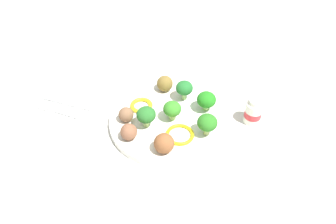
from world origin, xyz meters
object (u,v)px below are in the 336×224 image
(meatball_mid_right, at_px, (164,143))
(yogurt_bottle, at_px, (253,112))
(knife, at_px, (64,101))
(broccoli_floret_near_rim, at_px, (173,108))
(meatball_back_right, at_px, (126,115))
(fork, at_px, (56,110))
(plate, at_px, (168,121))
(pepper_ring_mid_left, at_px, (141,105))
(broccoli_floret_center, at_px, (184,88))
(pepper_ring_front_right, at_px, (180,135))
(broccoli_floret_mid_right, at_px, (207,123))
(broccoli_floret_front_right, at_px, (206,100))
(broccoli_floret_mid_left, at_px, (146,115))
(napkin, at_px, (63,108))
(meatball_front_left, at_px, (129,132))
(meatball_center, at_px, (165,84))

(meatball_mid_right, relative_size, yogurt_bottle, 0.68)
(knife, bearing_deg, broccoli_floret_near_rim, 179.70)
(meatball_back_right, xyz_separation_m, fork, (0.19, -0.00, -0.03))
(plate, height_order, pepper_ring_mid_left, pepper_ring_mid_left)
(broccoli_floret_center, relative_size, yogurt_bottle, 0.78)
(pepper_ring_front_right, bearing_deg, broccoli_floret_mid_right, -160.73)
(meatball_mid_right, bearing_deg, meatball_back_right, -32.46)
(broccoli_floret_mid_right, relative_size, knife, 0.37)
(pepper_ring_mid_left, distance_m, pepper_ring_front_right, 0.13)
(plate, bearing_deg, fork, 5.94)
(yogurt_bottle, bearing_deg, meatball_mid_right, 40.35)
(plate, bearing_deg, meatball_back_right, 17.57)
(pepper_ring_mid_left, xyz_separation_m, knife, (0.20, 0.02, -0.01))
(broccoli_floret_front_right, height_order, broccoli_floret_mid_left, broccoli_floret_mid_left)
(napkin, bearing_deg, pepper_ring_front_right, 173.23)
(meatball_back_right, bearing_deg, broccoli_floret_near_rim, -161.62)
(broccoli_floret_front_right, relative_size, broccoli_floret_mid_right, 0.93)
(meatball_mid_right, distance_m, fork, 0.30)
(broccoli_floret_near_rim, relative_size, pepper_ring_front_right, 0.77)
(broccoli_floret_near_rim, relative_size, knife, 0.34)
(fork, bearing_deg, broccoli_floret_front_right, -167.42)
(pepper_ring_mid_left, relative_size, yogurt_bottle, 0.84)
(knife, bearing_deg, broccoli_floret_center, -166.37)
(meatball_mid_right, bearing_deg, broccoli_floret_mid_right, -139.27)
(broccoli_floret_front_right, relative_size, meatball_back_right, 1.40)
(broccoli_floret_mid_right, distance_m, napkin, 0.37)
(broccoli_floret_mid_right, xyz_separation_m, fork, (0.38, -0.00, -0.04))
(plate, height_order, broccoli_floret_mid_left, broccoli_floret_mid_left)
(meatball_back_right, xyz_separation_m, meatball_mid_right, (-0.11, 0.07, 0.00))
(pepper_ring_mid_left, distance_m, fork, 0.21)
(broccoli_floret_front_right, distance_m, meatball_front_left, 0.20)
(meatball_center, xyz_separation_m, pepper_ring_mid_left, (0.04, 0.08, -0.02))
(broccoli_floret_mid_right, height_order, meatball_mid_right, broccoli_floret_mid_right)
(broccoli_floret_center, xyz_separation_m, meatball_mid_right, (0.01, 0.18, -0.01))
(broccoli_floret_near_rim, bearing_deg, knife, -0.30)
(napkin, bearing_deg, pepper_ring_mid_left, -169.76)
(broccoli_floret_mid_right, distance_m, fork, 0.38)
(pepper_ring_front_right, xyz_separation_m, yogurt_bottle, (-0.16, -0.10, 0.01))
(broccoli_floret_mid_left, xyz_separation_m, meatball_back_right, (0.05, -0.01, -0.02))
(pepper_ring_mid_left, xyz_separation_m, napkin, (0.20, 0.04, -0.02))
(broccoli_floret_mid_left, bearing_deg, broccoli_floret_front_right, -144.80)
(broccoli_floret_mid_left, height_order, pepper_ring_front_right, broccoli_floret_mid_left)
(broccoli_floret_near_rim, distance_m, meatball_front_left, 0.12)
(meatball_back_right, bearing_deg, broccoli_floret_front_right, -155.17)
(broccoli_floret_mid_left, height_order, napkin, broccoli_floret_mid_left)
(broccoli_floret_mid_left, distance_m, pepper_ring_front_right, 0.09)
(meatball_front_left, height_order, meatball_center, meatball_center)
(broccoli_floret_mid_right, bearing_deg, fork, -0.03)
(pepper_ring_mid_left, bearing_deg, meatball_back_right, 68.55)
(plate, height_order, napkin, plate)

